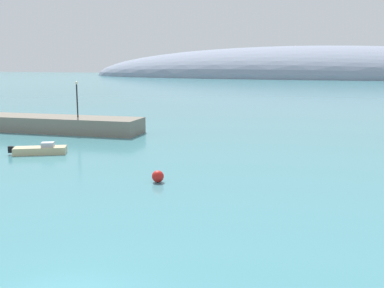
# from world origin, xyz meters

# --- Properties ---
(breakwater_rocks) EXTENTS (24.55, 5.70, 1.79)m
(breakwater_rocks) POSITION_xyz_m (-24.90, 34.08, 0.89)
(breakwater_rocks) COLOR gray
(breakwater_rocks) RESTS_ON ground
(distant_ridge) EXTENTS (250.52, 76.97, 32.75)m
(distant_ridge) POSITION_xyz_m (-5.55, 239.90, 0.00)
(distant_ridge) COLOR gray
(distant_ridge) RESTS_ON ground
(motorboat_sand_foreground) EXTENTS (4.88, 3.41, 1.04)m
(motorboat_sand_foreground) POSITION_xyz_m (-16.67, 22.20, 0.36)
(motorboat_sand_foreground) COLOR #C6B284
(motorboat_sand_foreground) RESTS_ON water
(mooring_buoy_red) EXTENTS (0.83, 0.83, 0.83)m
(mooring_buoy_red) POSITION_xyz_m (-2.96, 16.30, 0.41)
(mooring_buoy_red) COLOR red
(mooring_buoy_red) RESTS_ON water
(harbor_lamp_post) EXTENTS (0.36, 0.36, 4.15)m
(harbor_lamp_post) POSITION_xyz_m (-20.25, 34.38, 4.36)
(harbor_lamp_post) COLOR black
(harbor_lamp_post) RESTS_ON breakwater_rocks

